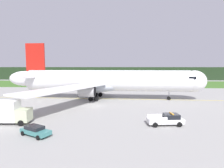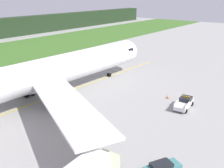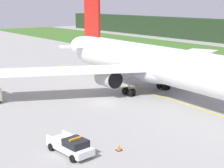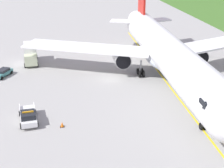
{
  "view_description": "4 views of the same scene",
  "coord_description": "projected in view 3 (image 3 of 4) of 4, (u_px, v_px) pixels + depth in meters",
  "views": [
    {
      "loc": [
        6.15,
        -42.1,
        9.26
      ],
      "look_at": [
        3.69,
        8.94,
        4.3
      ],
      "focal_mm": 29.57,
      "sensor_mm": 36.0,
      "label": 1
    },
    {
      "loc": [
        -28.38,
        -29.4,
        19.73
      ],
      "look_at": [
        5.09,
        -3.27,
        4.64
      ],
      "focal_mm": 41.34,
      "sensor_mm": 36.0,
      "label": 2
    },
    {
      "loc": [
        42.44,
        -29.9,
        14.86
      ],
      "look_at": [
        5.63,
        -2.55,
        4.31
      ],
      "focal_mm": 56.92,
      "sensor_mm": 36.0,
      "label": 3
    },
    {
      "loc": [
        56.18,
        -9.68,
        22.3
      ],
      "look_at": [
        8.34,
        -1.08,
        2.62
      ],
      "focal_mm": 55.73,
      "sensor_mm": 36.0,
      "label": 4
    }
  ],
  "objects": [
    {
      "name": "airliner",
      "position": [
        158.0,
        65.0,
        56.95
      ],
      "size": [
        55.95,
        50.55,
        15.78
      ],
      "color": "white",
      "rests_on": "ground"
    },
    {
      "name": "ground",
      "position": [
        103.0,
        103.0,
        53.9
      ],
      "size": [
        320.0,
        320.0,
        0.0
      ],
      "primitive_type": "plane",
      "color": "#9A9995"
    },
    {
      "name": "taxiway_centerline_main",
      "position": [
        159.0,
        96.0,
        57.63
      ],
      "size": [
        72.07,
        3.23,
        0.01
      ],
      "primitive_type": "cube",
      "rotation": [
        0.0,
        0.0,
        -0.04
      ],
      "color": "yellow",
      "rests_on": "ground"
    },
    {
      "name": "ops_pickup_truck",
      "position": [
        71.0,
        146.0,
        35.45
      ],
      "size": [
        5.71,
        2.79,
        1.94
      ],
      "color": "white",
      "rests_on": "ground"
    },
    {
      "name": "apron_cone",
      "position": [
        119.0,
        147.0,
        36.43
      ],
      "size": [
        0.56,
        0.56,
        0.7
      ],
      "color": "black",
      "rests_on": "ground"
    }
  ]
}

